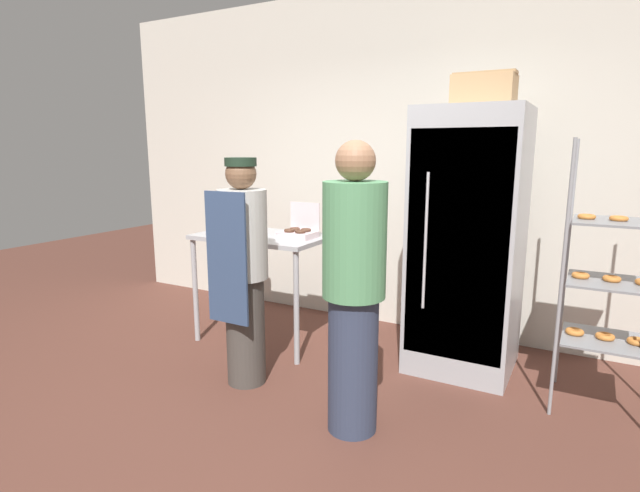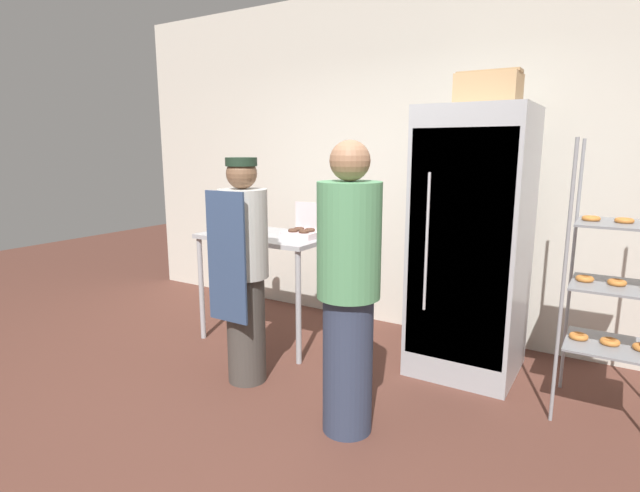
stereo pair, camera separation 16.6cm
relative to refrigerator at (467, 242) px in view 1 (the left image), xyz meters
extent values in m
plane|color=brown|center=(-0.75, -1.49, -0.97)|extent=(14.00, 14.00, 0.00)
cube|color=silver|center=(-0.75, 0.70, 0.56)|extent=(6.40, 0.12, 3.06)
cube|color=#ADAFB5|center=(0.00, 0.01, 0.00)|extent=(0.74, 0.74, 1.94)
cube|color=#93959B|center=(0.00, -0.35, 0.02)|extent=(0.68, 0.02, 1.59)
cylinder|color=silver|center=(-0.20, -0.38, 0.05)|extent=(0.02, 0.02, 0.96)
cylinder|color=#93969B|center=(0.67, -0.47, -0.11)|extent=(0.02, 0.02, 1.72)
cylinder|color=#93969B|center=(0.67, 0.04, -0.11)|extent=(0.02, 0.02, 1.72)
cube|color=gray|center=(0.93, -0.21, -0.51)|extent=(0.49, 0.47, 0.01)
torus|color=orange|center=(0.76, -0.21, -0.49)|extent=(0.11, 0.11, 0.03)
torus|color=orange|center=(0.93, -0.21, -0.49)|extent=(0.11, 0.11, 0.03)
torus|color=orange|center=(1.11, -0.21, -0.49)|extent=(0.11, 0.11, 0.03)
cube|color=gray|center=(0.93, -0.21, -0.13)|extent=(0.49, 0.47, 0.01)
torus|color=orange|center=(0.76, -0.21, -0.11)|extent=(0.10, 0.10, 0.03)
torus|color=orange|center=(0.93, -0.21, -0.11)|extent=(0.10, 0.10, 0.03)
cube|color=gray|center=(0.93, -0.21, 0.25)|extent=(0.49, 0.47, 0.01)
torus|color=orange|center=(0.76, -0.21, 0.27)|extent=(0.10, 0.10, 0.03)
torus|color=orange|center=(0.93, -0.21, 0.27)|extent=(0.10, 0.10, 0.03)
cube|color=#ADAFB5|center=(-1.64, -0.30, -0.05)|extent=(1.10, 0.66, 0.04)
cylinder|color=#ADAFB5|center=(-2.15, -0.59, -0.52)|extent=(0.04, 0.04, 0.90)
cylinder|color=#ADAFB5|center=(-1.13, -0.59, -0.52)|extent=(0.04, 0.04, 0.90)
cylinder|color=#ADAFB5|center=(-2.15, -0.01, -0.52)|extent=(0.04, 0.04, 0.90)
cylinder|color=#ADAFB5|center=(-1.13, -0.01, -0.52)|extent=(0.04, 0.04, 0.90)
cube|color=silver|center=(-1.30, -0.28, -0.01)|extent=(0.28, 0.23, 0.05)
cube|color=silver|center=(-1.30, -0.16, 0.13)|extent=(0.27, 0.01, 0.23)
torus|color=#513323|center=(-1.35, -0.32, 0.03)|extent=(0.09, 0.09, 0.02)
torus|color=#513323|center=(-1.25, -0.32, 0.03)|extent=(0.09, 0.09, 0.02)
torus|color=#513323|center=(-1.35, -0.24, 0.03)|extent=(0.09, 0.09, 0.02)
torus|color=#513323|center=(-1.25, -0.24, 0.03)|extent=(0.09, 0.09, 0.02)
cylinder|color=#99999E|center=(-1.97, -0.10, 0.01)|extent=(0.13, 0.13, 0.08)
cylinder|color=#B2BCC1|center=(-1.97, -0.10, 0.12)|extent=(0.10, 0.10, 0.16)
cylinder|color=black|center=(-1.97, -0.10, 0.21)|extent=(0.10, 0.10, 0.02)
cube|color=tan|center=(0.05, 0.00, 1.08)|extent=(0.41, 0.28, 0.21)
cube|color=#A58057|center=(0.05, 0.00, 1.19)|extent=(0.42, 0.15, 0.02)
cylinder|color=#47423D|center=(-1.29, -1.02, -0.59)|extent=(0.27, 0.27, 0.77)
cylinder|color=beige|center=(-1.29, -1.02, 0.11)|extent=(0.34, 0.34, 0.61)
sphere|color=brown|center=(-1.29, -1.02, 0.52)|extent=(0.21, 0.21, 0.21)
cube|color=#33476B|center=(-1.29, -1.20, -0.03)|extent=(0.32, 0.02, 0.88)
cylinder|color=#1E3323|center=(-1.29, -1.02, 0.60)|extent=(0.21, 0.21, 0.06)
cylinder|color=#333D56|center=(-0.36, -1.21, -0.56)|extent=(0.29, 0.29, 0.83)
cylinder|color=#569966|center=(-0.36, -1.21, 0.18)|extent=(0.36, 0.36, 0.65)
sphere|color=#9E7051|center=(-0.36, -1.21, 0.62)|extent=(0.22, 0.22, 0.22)
camera|label=1|loc=(0.78, -3.71, 0.68)|focal=28.00mm
camera|label=2|loc=(0.92, -3.62, 0.68)|focal=28.00mm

